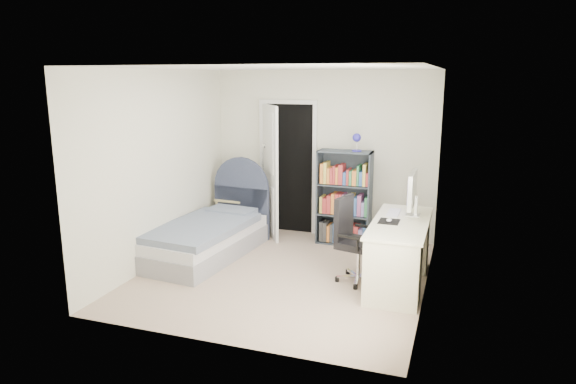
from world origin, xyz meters
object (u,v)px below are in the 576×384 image
(nightstand, at_px, (232,205))
(floor_lamp, at_px, (264,196))
(desk, at_px, (400,250))
(office_chair, at_px, (353,235))
(bookcase, at_px, (345,202))
(bed, at_px, (210,235))

(nightstand, height_order, floor_lamp, floor_lamp)
(desk, bearing_deg, office_chair, -173.72)
(bookcase, bearing_deg, nightstand, 179.32)
(bed, height_order, bookcase, bookcase)
(nightstand, height_order, office_chair, office_chair)
(bookcase, xyz_separation_m, office_chair, (0.40, -1.33, -0.06))
(desk, distance_m, office_chair, 0.57)
(nightstand, xyz_separation_m, floor_lamp, (0.47, 0.18, 0.15))
(desk, bearing_deg, floor_lamp, 147.19)
(floor_lamp, xyz_separation_m, desk, (2.29, -1.47, -0.15))
(bed, distance_m, bookcase, 2.00)
(nightstand, xyz_separation_m, office_chair, (2.21, -1.35, 0.14))
(nightstand, distance_m, bookcase, 1.82)
(floor_lamp, relative_size, office_chair, 1.38)
(bed, height_order, floor_lamp, floor_lamp)
(bed, relative_size, nightstand, 3.24)
(desk, relative_size, office_chair, 1.55)
(bed, bearing_deg, bookcase, 32.93)
(floor_lamp, bearing_deg, nightstand, -158.54)
(bookcase, xyz_separation_m, desk, (0.94, -1.27, -0.20))
(bed, distance_m, office_chair, 2.08)
(nightstand, xyz_separation_m, desk, (2.76, -1.29, -0.00))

